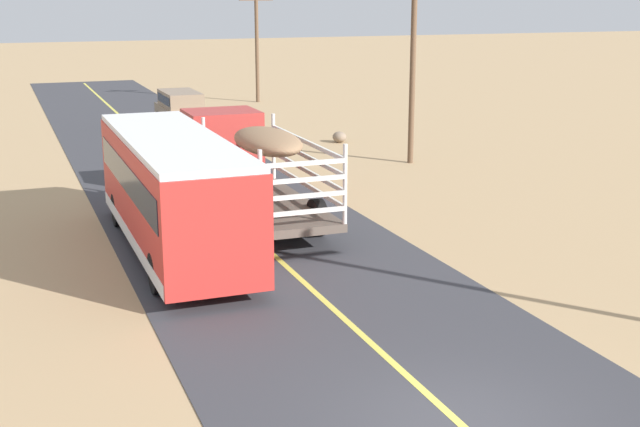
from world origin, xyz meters
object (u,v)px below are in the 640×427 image
at_px(power_pole_far, 257,42).
at_px(boulder_near_shoulder, 339,137).
at_px(livestock_truck, 239,153).
at_px(car_far, 180,108).
at_px(power_pole_mid, 413,67).
at_px(bus, 174,190).

distance_m(power_pole_far, boulder_near_shoulder, 16.81).
relative_size(livestock_truck, boulder_near_shoulder, 13.36).
bearing_deg(livestock_truck, boulder_near_shoulder, 52.74).
relative_size(livestock_truck, car_far, 2.10).
xyz_separation_m(livestock_truck, car_far, (1.66, 17.36, -0.70)).
bearing_deg(car_far, power_pole_far, 52.86).
bearing_deg(boulder_near_shoulder, car_far, 130.95).
distance_m(car_far, power_pole_mid, 14.90).
xyz_separation_m(car_far, power_pole_mid, (7.05, -12.80, 2.91)).
bearing_deg(livestock_truck, power_pole_mid, 27.63).
relative_size(livestock_truck, power_pole_mid, 1.31).
bearing_deg(power_pole_far, bus, -110.73).
bearing_deg(boulder_near_shoulder, power_pole_mid, -81.05).
bearing_deg(power_pole_mid, power_pole_far, 90.00).
distance_m(bus, car_far, 22.46).
bearing_deg(power_pole_mid, boulder_near_shoulder, 98.95).
relative_size(car_far, boulder_near_shoulder, 6.36).
xyz_separation_m(livestock_truck, power_pole_far, (8.71, 26.67, 2.05)).
distance_m(livestock_truck, bus, 5.54).
height_order(bus, car_far, bus).
xyz_separation_m(bus, car_far, (4.78, 21.94, -0.66)).
distance_m(car_far, boulder_near_shoulder, 9.42).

